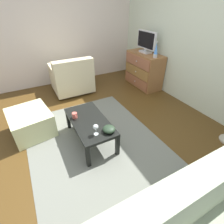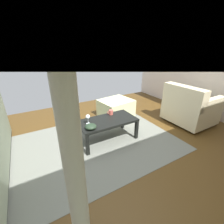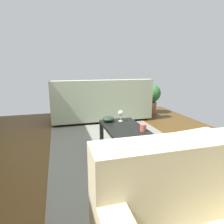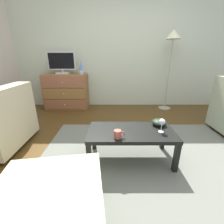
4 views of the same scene
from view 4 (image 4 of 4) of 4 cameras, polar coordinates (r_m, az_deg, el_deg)
The scene contains 12 objects.
ground_plane at distance 2.12m, azimuth 5.70°, elevation -14.11°, with size 5.52×4.58×0.05m, color #4C3415.
wall_accent_rear at distance 3.80m, azimuth 3.26°, elevation 23.48°, with size 5.52×0.12×2.77m, color beige.
area_rug at distance 1.97m, azimuth 12.37°, elevation -16.45°, with size 2.60×1.90×0.01m, color slate.
dresser at distance 3.72m, azimuth -17.07°, elevation 7.47°, with size 0.97×0.49×0.81m.
tv at distance 3.68m, azimuth -18.80°, elevation 17.42°, with size 0.61×0.18×0.47m.
lava_lamp at distance 3.51m, azimuth -11.94°, elevation 16.30°, with size 0.09×0.09×0.33m.
coffee_table at distance 1.74m, azimuth 7.10°, elevation -8.43°, with size 0.97×0.49×0.38m.
wine_glass at distance 1.72m, azimuth 18.39°, elevation -3.74°, with size 0.07×0.07×0.16m.
mug at distance 1.54m, azimuth 2.08°, elevation -8.43°, with size 0.11×0.08×0.08m.
bowl_decorative at distance 1.91m, azimuth 17.39°, elevation -3.74°, with size 0.17×0.17×0.08m, color #1E2E1F.
ottoman at distance 1.29m, azimuth -22.29°, elevation -30.46°, with size 0.70×0.60×0.39m, color beige.
standing_lamp at distance 3.67m, azimuth 21.95°, elevation 23.38°, with size 0.32×0.32×1.70m.
Camera 4 is at (-0.21, -1.74, 1.16)m, focal length 23.96 mm.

